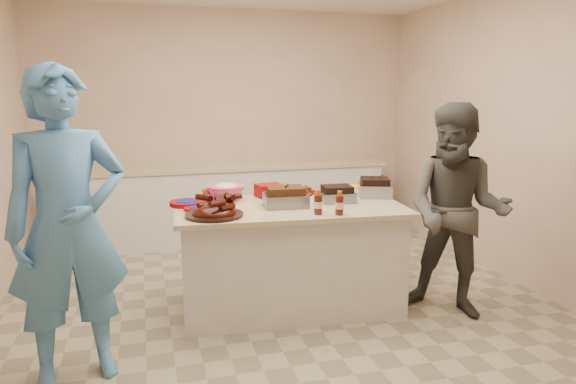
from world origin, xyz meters
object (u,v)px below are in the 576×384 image
object	(u,v)px
rib_platter	(214,216)
roasting_pan	(374,196)
island	(290,306)
plastic_cup	(208,199)
bbq_bottle_a	(339,215)
guest_blue	(81,375)
coleslaw_bowl	(226,200)
guest_gray	(450,312)
mustard_bottle	(271,201)
bbq_bottle_b	(318,214)

from	to	relation	value
rib_platter	roasting_pan	bearing A→B (deg)	13.34
island	plastic_cup	distance (m)	1.13
roasting_pan	bbq_bottle_a	size ratio (longest dim) A/B	1.53
island	guest_blue	world-z (taller)	island
coleslaw_bowl	guest_gray	world-z (taller)	coleslaw_bowl
bbq_bottle_a	mustard_bottle	distance (m)	0.70
island	guest_gray	xyz separation A→B (m)	(1.20, -0.48, 0.00)
rib_platter	guest_gray	world-z (taller)	rib_platter
mustard_bottle	guest_blue	distance (m)	1.88
plastic_cup	guest_blue	size ratio (longest dim) A/B	0.05
coleslaw_bowl	mustard_bottle	world-z (taller)	coleslaw_bowl
bbq_bottle_b	island	bearing A→B (deg)	109.54
guest_gray	plastic_cup	bearing A→B (deg)	-162.61
bbq_bottle_a	guest_blue	distance (m)	2.03
mustard_bottle	coleslaw_bowl	bearing A→B (deg)	158.19
island	coleslaw_bowl	size ratio (longest dim) A/B	5.70
bbq_bottle_a	rib_platter	bearing A→B (deg)	166.88
bbq_bottle_a	bbq_bottle_b	distance (m)	0.16
rib_platter	roasting_pan	size ratio (longest dim) A/B	1.55
island	bbq_bottle_a	size ratio (longest dim) A/B	10.06
roasting_pan	guest_gray	size ratio (longest dim) A/B	0.16
island	rib_platter	world-z (taller)	rib_platter
rib_platter	mustard_bottle	bearing A→B (deg)	36.04
coleslaw_bowl	bbq_bottle_b	size ratio (longest dim) A/B	1.73
guest_gray	rib_platter	bearing A→B (deg)	-144.84
island	mustard_bottle	size ratio (longest dim) A/B	16.01
rib_platter	guest_blue	xyz separation A→B (m)	(-0.93, -0.47, -0.85)
island	rib_platter	size ratio (longest dim) A/B	4.23
roasting_pan	guest_gray	bearing A→B (deg)	-38.90
island	rib_platter	bearing A→B (deg)	-158.32
bbq_bottle_a	plastic_cup	world-z (taller)	bbq_bottle_a
roasting_pan	bbq_bottle_b	distance (m)	0.85
roasting_pan	mustard_bottle	bearing A→B (deg)	-163.24
rib_platter	coleslaw_bowl	size ratio (longest dim) A/B	1.35
coleslaw_bowl	plastic_cup	xyz separation A→B (m)	(-0.14, 0.10, 0.00)
rib_platter	guest_gray	size ratio (longest dim) A/B	0.25
guest_blue	island	bearing A→B (deg)	8.65
roasting_pan	guest_blue	world-z (taller)	roasting_pan
rib_platter	roasting_pan	distance (m)	1.48
rib_platter	bbq_bottle_b	world-z (taller)	bbq_bottle_b
bbq_bottle_a	bbq_bottle_b	bearing A→B (deg)	157.73
bbq_bottle_a	mustard_bottle	size ratio (longest dim) A/B	1.59
island	guest_gray	world-z (taller)	island
coleslaw_bowl	plastic_cup	size ratio (longest dim) A/B	3.45
coleslaw_bowl	rib_platter	bearing A→B (deg)	-108.18
bbq_bottle_b	plastic_cup	size ratio (longest dim) A/B	2.00
roasting_pan	coleslaw_bowl	xyz separation A→B (m)	(-1.27, 0.18, 0.00)
mustard_bottle	bbq_bottle_a	bearing A→B (deg)	-57.39
rib_platter	plastic_cup	world-z (taller)	rib_platter
coleslaw_bowl	bbq_bottle_b	bearing A→B (deg)	-49.01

